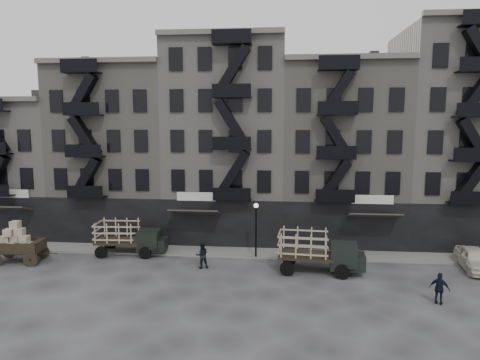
# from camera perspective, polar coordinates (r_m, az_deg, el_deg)

# --- Properties ---
(ground) EXTENTS (140.00, 140.00, 0.00)m
(ground) POSITION_cam_1_polar(r_m,az_deg,el_deg) (31.04, -3.82, -11.70)
(ground) COLOR #38383A
(ground) RESTS_ON ground
(sidewalk) EXTENTS (55.00, 2.50, 0.15)m
(sidewalk) POSITION_cam_1_polar(r_m,az_deg,el_deg) (34.54, -2.81, -9.52)
(sidewalk) COLOR slate
(sidewalk) RESTS_ON ground
(building_west) EXTENTS (10.00, 11.35, 13.20)m
(building_west) POSITION_cam_1_polar(r_m,az_deg,el_deg) (46.16, -27.08, 1.53)
(building_west) COLOR gray
(building_west) RESTS_ON ground
(building_midwest) EXTENTS (10.00, 11.35, 16.20)m
(building_midwest) POSITION_cam_1_polar(r_m,az_deg,el_deg) (41.52, -15.47, 3.58)
(building_midwest) COLOR gray
(building_midwest) RESTS_ON ground
(building_center) EXTENTS (10.00, 11.35, 18.20)m
(building_center) POSITION_cam_1_polar(r_m,az_deg,el_deg) (39.04, -1.61, 5.08)
(building_center) COLOR gray
(building_center) RESTS_ON ground
(building_mideast) EXTENTS (10.00, 11.35, 16.20)m
(building_mideast) POSITION_cam_1_polar(r_m,az_deg,el_deg) (39.16, 13.10, 3.42)
(building_mideast) COLOR gray
(building_mideast) RESTS_ON ground
(building_east) EXTENTS (10.00, 11.35, 19.20)m
(building_east) POSITION_cam_1_polar(r_m,az_deg,el_deg) (41.61, 27.00, 5.09)
(building_east) COLOR gray
(building_east) RESTS_ON ground
(lamp_post) EXTENTS (0.36, 0.36, 4.28)m
(lamp_post) POSITION_cam_1_polar(r_m,az_deg,el_deg) (32.42, 2.15, -5.71)
(lamp_post) COLOR black
(lamp_post) RESTS_ON ground
(wagon) EXTENTS (3.79, 2.23, 3.09)m
(wagon) POSITION_cam_1_polar(r_m,az_deg,el_deg) (35.77, -27.61, -7.00)
(wagon) COLOR black
(wagon) RESTS_ON ground
(stake_truck_west) EXTENTS (5.52, 2.50, 2.72)m
(stake_truck_west) POSITION_cam_1_polar(r_m,az_deg,el_deg) (34.72, -14.58, -7.14)
(stake_truck_west) COLOR black
(stake_truck_west) RESTS_ON ground
(stake_truck_east) EXTENTS (5.97, 2.84, 2.91)m
(stake_truck_east) POSITION_cam_1_polar(r_m,az_deg,el_deg) (30.26, 10.39, -9.02)
(stake_truck_east) COLOR black
(stake_truck_east) RESTS_ON ground
(car_east) EXTENTS (2.27, 4.77, 1.57)m
(car_east) POSITION_cam_1_polar(r_m,az_deg,el_deg) (34.65, 28.84, -9.22)
(car_east) COLOR silver
(car_east) RESTS_ON ground
(pedestrian_mid) EXTENTS (1.11, 0.98, 1.89)m
(pedestrian_mid) POSITION_cam_1_polar(r_m,az_deg,el_deg) (30.92, -5.10, -9.94)
(pedestrian_mid) COLOR black
(pedestrian_mid) RESTS_ON ground
(policeman) EXTENTS (1.16, 0.93, 1.85)m
(policeman) POSITION_cam_1_polar(r_m,az_deg,el_deg) (27.52, 25.07, -12.99)
(policeman) COLOR black
(policeman) RESTS_ON ground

